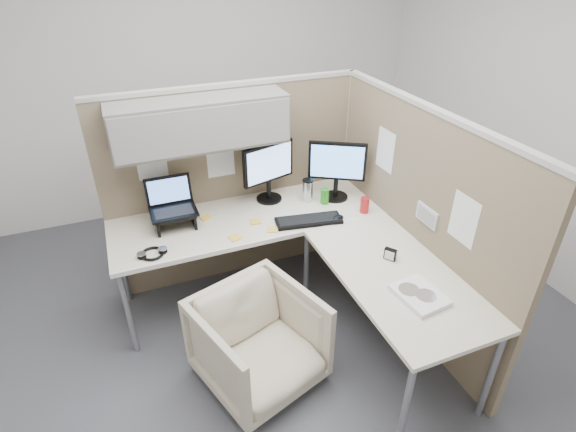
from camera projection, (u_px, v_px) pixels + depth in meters
name	position (u px, v px, depth m)	size (l,w,h in m)	color
ground	(288.00, 333.00, 3.32)	(4.50, 4.50, 0.00)	#434449
partition_back	(220.00, 158.00, 3.34)	(2.00, 0.36, 1.63)	#816E54
partition_right	(411.00, 220.00, 3.13)	(0.07, 2.03, 1.63)	#816E54
desk	(298.00, 244.00, 3.10)	(2.00, 1.98, 0.73)	beige
office_chair	(259.00, 339.00, 2.80)	(0.68, 0.64, 0.70)	beige
monitor_left	(268.00, 168.00, 3.42)	(0.43, 0.20, 0.47)	black
monitor_right	(337.00, 166.00, 3.44)	(0.40, 0.25, 0.47)	black
laptop_station	(173.00, 209.00, 3.17)	(0.32, 0.28, 0.33)	black
keyboard	(309.00, 221.00, 3.26)	(0.48, 0.16, 0.02)	black
mouse	(338.00, 218.00, 3.28)	(0.10, 0.07, 0.04)	black
travel_mug	(308.00, 190.00, 3.50)	(0.09, 0.09, 0.18)	silver
soda_can_green	(365.00, 205.00, 3.36)	(0.07, 0.07, 0.12)	#B21E1E
soda_can_silver	(325.00, 196.00, 3.48)	(0.07, 0.07, 0.12)	#268C1E
sticky_note_b	(273.00, 229.00, 3.18)	(0.08, 0.08, 0.01)	gold
sticky_note_a	(235.00, 238.00, 3.08)	(0.08, 0.08, 0.01)	gold
sticky_note_c	(206.00, 218.00, 3.31)	(0.08, 0.08, 0.01)	gold
sticky_note_d	(255.00, 222.00, 3.26)	(0.08, 0.08, 0.01)	gold
headphones	(152.00, 253.00, 2.91)	(0.19, 0.16, 0.03)	black
paper_stack	(419.00, 295.00, 2.56)	(0.26, 0.32, 0.03)	white
desk_clock	(390.00, 254.00, 2.86)	(0.07, 0.08, 0.08)	black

